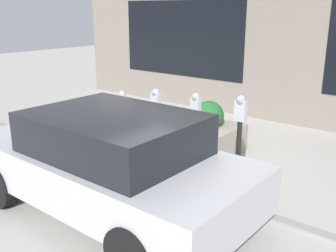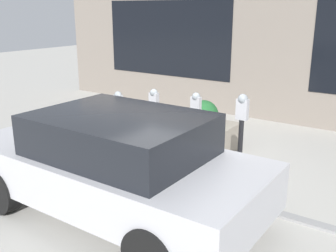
{
  "view_description": "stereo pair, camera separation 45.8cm",
  "coord_description": "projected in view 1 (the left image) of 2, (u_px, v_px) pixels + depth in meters",
  "views": [
    {
      "loc": [
        -3.82,
        4.63,
        2.73
      ],
      "look_at": [
        0.0,
        -0.08,
        0.91
      ],
      "focal_mm": 42.0,
      "sensor_mm": 36.0,
      "label": 1
    },
    {
      "loc": [
        -3.46,
        4.91,
        2.73
      ],
      "look_at": [
        0.0,
        -0.08,
        0.91
      ],
      "focal_mm": 42.0,
      "sensor_mm": 36.0,
      "label": 2
    }
  ],
  "objects": [
    {
      "name": "ground_plane",
      "position": [
        165.0,
        179.0,
        6.54
      ],
      "size": [
        40.0,
        40.0,
        0.0
      ],
      "primitive_type": "plane",
      "color": "#ADAAA3"
    },
    {
      "name": "parked_car_front",
      "position": [
        108.0,
        161.0,
        5.28
      ],
      "size": [
        4.18,
        1.92,
        1.44
      ],
      "rotation": [
        0.0,
        0.0,
        0.0
      ],
      "color": "#B7B7BC",
      "rests_on": "ground_plane"
    },
    {
      "name": "parking_meter_middle",
      "position": [
        156.0,
        112.0,
        6.67
      ],
      "size": [
        0.16,
        0.13,
        1.44
      ],
      "color": "black",
      "rests_on": "ground_plane"
    },
    {
      "name": "parking_meter_second",
      "position": [
        195.0,
        124.0,
        6.21
      ],
      "size": [
        0.16,
        0.13,
        1.47
      ],
      "color": "black",
      "rests_on": "ground_plane"
    },
    {
      "name": "building_facade",
      "position": [
        284.0,
        51.0,
        9.36
      ],
      "size": [
        13.5,
        0.17,
        3.47
      ],
      "color": "slate",
      "rests_on": "ground_plane"
    },
    {
      "name": "planter_box",
      "position": [
        208.0,
        134.0,
        7.67
      ],
      "size": [
        1.14,
        1.1,
        1.03
      ],
      "color": "gray",
      "rests_on": "ground_plane"
    },
    {
      "name": "parking_meter_fourth",
      "position": [
        123.0,
        114.0,
        7.17
      ],
      "size": [
        0.16,
        0.14,
        1.31
      ],
      "color": "black",
      "rests_on": "ground_plane"
    },
    {
      "name": "parking_meter_nearest",
      "position": [
        240.0,
        129.0,
        5.77
      ],
      "size": [
        0.18,
        0.15,
        1.53
      ],
      "color": "black",
      "rests_on": "ground_plane"
    },
    {
      "name": "curb_strip",
      "position": [
        162.0,
        180.0,
        6.47
      ],
      "size": [
        13.5,
        0.16,
        0.04
      ],
      "color": "gray",
      "rests_on": "ground_plane"
    }
  ]
}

